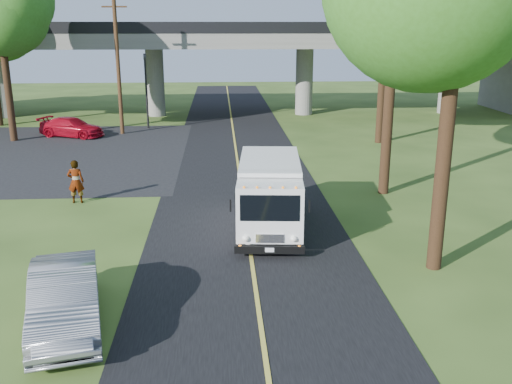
{
  "coord_description": "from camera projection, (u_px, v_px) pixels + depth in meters",
  "views": [
    {
      "loc": [
        -0.91,
        -14.61,
        7.1
      ],
      "look_at": [
        0.28,
        4.05,
        1.6
      ],
      "focal_mm": 40.0,
      "sensor_mm": 36.0,
      "label": 1
    }
  ],
  "objects": [
    {
      "name": "tree_right_far",
      "position": [
        391.0,
        3.0,
        33.26
      ],
      "size": [
        5.77,
        5.67,
        10.99
      ],
      "color": "#382314",
      "rests_on": "ground"
    },
    {
      "name": "utility_pole",
      "position": [
        118.0,
        65.0,
        37.27
      ],
      "size": [
        1.6,
        0.26,
        9.0
      ],
      "color": "#472D19",
      "rests_on": "ground"
    },
    {
      "name": "silver_sedan",
      "position": [
        65.0,
        298.0,
        13.78
      ],
      "size": [
        2.55,
        4.75,
        1.49
      ],
      "primitive_type": "imported",
      "rotation": [
        0.0,
        0.0,
        0.23
      ],
      "color": "gray",
      "rests_on": "ground"
    },
    {
      "name": "pedestrian",
      "position": [
        76.0,
        182.0,
        23.41
      ],
      "size": [
        0.67,
        0.45,
        1.81
      ],
      "primitive_type": "imported",
      "rotation": [
        0.0,
        0.0,
        3.17
      ],
      "color": "gray",
      "rests_on": "ground"
    },
    {
      "name": "overpass",
      "position": [
        230.0,
        58.0,
        45.4
      ],
      "size": [
        54.0,
        10.0,
        7.3
      ],
      "color": "slate",
      "rests_on": "ground"
    },
    {
      "name": "road",
      "position": [
        241.0,
        189.0,
        25.62
      ],
      "size": [
        7.0,
        90.0,
        0.02
      ],
      "primitive_type": "cube",
      "color": "black",
      "rests_on": "ground"
    },
    {
      "name": "tree_left_lot",
      "position": [
        1.0,
        11.0,
        33.88
      ],
      "size": [
        5.6,
        5.5,
        10.5
      ],
      "color": "#382314",
      "rests_on": "ground"
    },
    {
      "name": "red_sedan",
      "position": [
        72.0,
        127.0,
        37.43
      ],
      "size": [
        4.67,
        3.17,
        1.26
      ],
      "primitive_type": "imported",
      "rotation": [
        0.0,
        0.0,
        1.21
      ],
      "color": "#A90A1B",
      "rests_on": "ground"
    },
    {
      "name": "traffic_signal",
      "position": [
        146.0,
        83.0,
        39.67
      ],
      "size": [
        0.18,
        0.22,
        5.2
      ],
      "color": "black",
      "rests_on": "ground"
    },
    {
      "name": "step_van",
      "position": [
        270.0,
        193.0,
        20.3
      ],
      "size": [
        2.65,
        6.05,
        2.47
      ],
      "rotation": [
        0.0,
        0.0,
        -0.08
      ],
      "color": "white",
      "rests_on": "ground"
    },
    {
      "name": "ground",
      "position": [
        255.0,
        287.0,
        16.04
      ],
      "size": [
        120.0,
        120.0,
        0.0
      ],
      "primitive_type": "plane",
      "color": "#334B1A",
      "rests_on": "ground"
    },
    {
      "name": "lane_line",
      "position": [
        241.0,
        188.0,
        25.61
      ],
      "size": [
        0.12,
        90.0,
        0.01
      ],
      "primitive_type": "cube",
      "color": "gold",
      "rests_on": "road"
    },
    {
      "name": "parking_lot",
      "position": [
        44.0,
        154.0,
        32.6
      ],
      "size": [
        16.0,
        18.0,
        0.01
      ],
      "primitive_type": "cube",
      "color": "black",
      "rests_on": "ground"
    }
  ]
}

